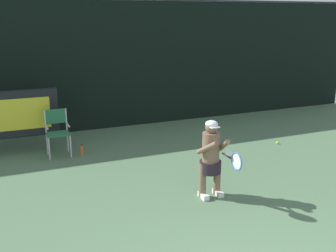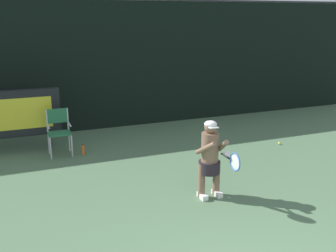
{
  "view_description": "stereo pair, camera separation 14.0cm",
  "coord_description": "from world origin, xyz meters",
  "px_view_note": "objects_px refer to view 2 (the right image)",
  "views": [
    {
      "loc": [
        -2.51,
        -2.58,
        3.17
      ],
      "look_at": [
        0.47,
        4.46,
        1.05
      ],
      "focal_mm": 42.42,
      "sensor_mm": 36.0,
      "label": 1
    },
    {
      "loc": [
        -2.38,
        -2.63,
        3.17
      ],
      "look_at": [
        0.47,
        4.46,
        1.05
      ],
      "focal_mm": 42.42,
      "sensor_mm": 36.0,
      "label": 2
    }
  ],
  "objects_px": {
    "tennis_racket": "(234,162)",
    "umpire_chair": "(59,129)",
    "water_bottle": "(83,150)",
    "tennis_ball_loose": "(279,143)",
    "scoreboard": "(12,114)",
    "tennis_player": "(210,157)"
  },
  "relations": [
    {
      "from": "tennis_racket",
      "to": "tennis_ball_loose",
      "type": "distance_m",
      "value": 4.05
    },
    {
      "from": "scoreboard",
      "to": "tennis_racket",
      "type": "relative_size",
      "value": 3.65
    },
    {
      "from": "umpire_chair",
      "to": "tennis_ball_loose",
      "type": "height_order",
      "value": "umpire_chair"
    },
    {
      "from": "scoreboard",
      "to": "water_bottle",
      "type": "distance_m",
      "value": 1.88
    },
    {
      "from": "umpire_chair",
      "to": "tennis_racket",
      "type": "relative_size",
      "value": 1.79
    },
    {
      "from": "scoreboard",
      "to": "tennis_player",
      "type": "height_order",
      "value": "scoreboard"
    },
    {
      "from": "tennis_racket",
      "to": "umpire_chair",
      "type": "bearing_deg",
      "value": 101.54
    },
    {
      "from": "umpire_chair",
      "to": "tennis_racket",
      "type": "xyz_separation_m",
      "value": [
        2.33,
        -3.98,
        0.25
      ]
    },
    {
      "from": "scoreboard",
      "to": "tennis_ball_loose",
      "type": "relative_size",
      "value": 32.35
    },
    {
      "from": "scoreboard",
      "to": "water_bottle",
      "type": "relative_size",
      "value": 8.3
    },
    {
      "from": "umpire_chair",
      "to": "tennis_ball_loose",
      "type": "bearing_deg",
      "value": -14.32
    },
    {
      "from": "tennis_racket",
      "to": "water_bottle",
      "type": "bearing_deg",
      "value": 97.27
    },
    {
      "from": "scoreboard",
      "to": "umpire_chair",
      "type": "distance_m",
      "value": 1.19
    },
    {
      "from": "scoreboard",
      "to": "tennis_racket",
      "type": "distance_m",
      "value": 5.64
    },
    {
      "from": "umpire_chair",
      "to": "water_bottle",
      "type": "relative_size",
      "value": 4.08
    },
    {
      "from": "tennis_player",
      "to": "water_bottle",
      "type": "bearing_deg",
      "value": 118.87
    },
    {
      "from": "tennis_ball_loose",
      "to": "scoreboard",
      "type": "bearing_deg",
      "value": 162.82
    },
    {
      "from": "scoreboard",
      "to": "tennis_player",
      "type": "distance_m",
      "value": 5.07
    },
    {
      "from": "water_bottle",
      "to": "tennis_racket",
      "type": "xyz_separation_m",
      "value": [
        1.83,
        -3.74,
        0.75
      ]
    },
    {
      "from": "tennis_player",
      "to": "tennis_racket",
      "type": "distance_m",
      "value": 0.65
    },
    {
      "from": "water_bottle",
      "to": "tennis_racket",
      "type": "relative_size",
      "value": 0.44
    },
    {
      "from": "umpire_chair",
      "to": "tennis_racket",
      "type": "height_order",
      "value": "umpire_chair"
    }
  ]
}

